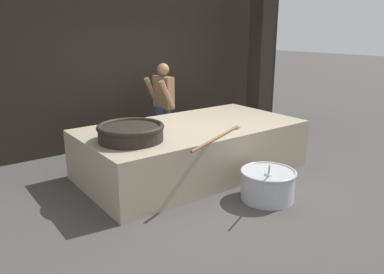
# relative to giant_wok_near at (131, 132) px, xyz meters

# --- Properties ---
(ground_plane) EXTENTS (60.00, 60.00, 0.00)m
(ground_plane) POSITION_rel_giant_wok_near_xyz_m (1.20, 0.19, -0.92)
(ground_plane) COLOR #474442
(back_wall) EXTENTS (8.83, 0.24, 4.34)m
(back_wall) POSITION_rel_giant_wok_near_xyz_m (1.20, 2.47, 1.25)
(back_wall) COLOR black
(back_wall) RESTS_ON ground_plane
(support_pillar) EXTENTS (0.39, 0.39, 4.34)m
(support_pillar) POSITION_rel_giant_wok_near_xyz_m (4.03, 1.42, 1.25)
(support_pillar) COLOR black
(support_pillar) RESTS_ON ground_plane
(hearth_platform) EXTENTS (3.56, 1.90, 0.80)m
(hearth_platform) POSITION_rel_giant_wok_near_xyz_m (1.20, 0.19, -0.53)
(hearth_platform) COLOR tan
(hearth_platform) RESTS_ON ground_plane
(giant_wok_near) EXTENTS (0.94, 0.94, 0.24)m
(giant_wok_near) POSITION_rel_giant_wok_near_xyz_m (0.00, 0.00, 0.00)
(giant_wok_near) COLOR black
(giant_wok_near) RESTS_ON hearth_platform
(stirring_paddle) EXTENTS (1.38, 0.66, 0.04)m
(stirring_paddle) POSITION_rel_giant_wok_near_xyz_m (1.07, -0.64, -0.11)
(stirring_paddle) COLOR brown
(stirring_paddle) RESTS_ON hearth_platform
(cook) EXTENTS (0.40, 0.62, 1.68)m
(cook) POSITION_rel_giant_wok_near_xyz_m (1.50, 1.52, -0.01)
(cook) COLOR #8C6647
(cook) RESTS_ON ground_plane
(prep_bowl_vegetables) EXTENTS (0.85, 0.81, 0.72)m
(prep_bowl_vegetables) POSITION_rel_giant_wok_near_xyz_m (1.41, -1.30, -0.69)
(prep_bowl_vegetables) COLOR #B7B7BC
(prep_bowl_vegetables) RESTS_ON ground_plane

